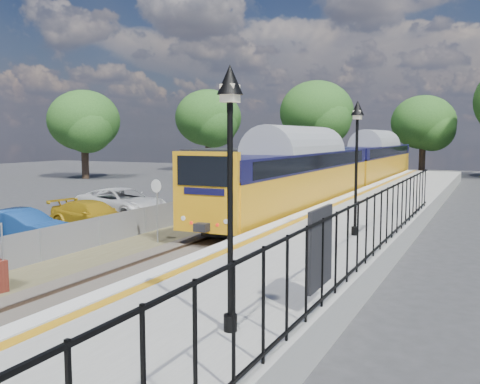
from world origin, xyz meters
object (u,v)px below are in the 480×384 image
Objects in this scene: speed_sign at (157,201)px; car_white at (122,203)px; victorian_lamp_north at (357,136)px; train at (346,164)px; car_yellow at (93,216)px; car_blue at (20,228)px; victorian_lamp_south at (230,137)px.

car_white is at bearing 147.51° from speed_sign.
victorian_lamp_north is 0.11× the size of train.
train is 20.06m from speed_sign.
victorian_lamp_north is at bearing -84.70° from car_yellow.
train is 7.35× the size of car_white.
car_blue is (-12.28, -3.31, -3.56)m from victorian_lamp_north.
car_blue reaches higher than car_yellow.
train reaches higher than car_yellow.
victorian_lamp_south is 14.60m from car_blue.
speed_sign is at bearing -97.88° from car_yellow.
victorian_lamp_south is 1.00× the size of car_yellow.
victorian_lamp_south is 0.83× the size of car_white.
car_blue is 0.80× the size of car_white.
victorian_lamp_south is 16.91m from car_yellow.
victorian_lamp_south is 0.11× the size of train.
train reaches higher than speed_sign.
car_blue is at bearing -170.97° from car_yellow.
car_yellow is at bearing -150.14° from car_white.
car_yellow is at bearing 172.54° from speed_sign.
victorian_lamp_south reaches higher than car_white.
car_yellow is (-6.98, -18.53, -1.67)m from train.
speed_sign is 0.58× the size of car_blue.
car_blue is at bearing -164.91° from victorian_lamp_north.
train is at bearing -11.57° from car_yellow.
victorian_lamp_north reaches higher than car_white.
car_blue is 4.12m from car_yellow.
speed_sign is at bearing -97.16° from train.
car_yellow is 4.00m from car_white.
victorian_lamp_south is 10.00m from victorian_lamp_north.
speed_sign reaches higher than car_yellow.
car_white is (-8.23, -14.73, -1.57)m from train.
car_white is at bearing 161.21° from victorian_lamp_north.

